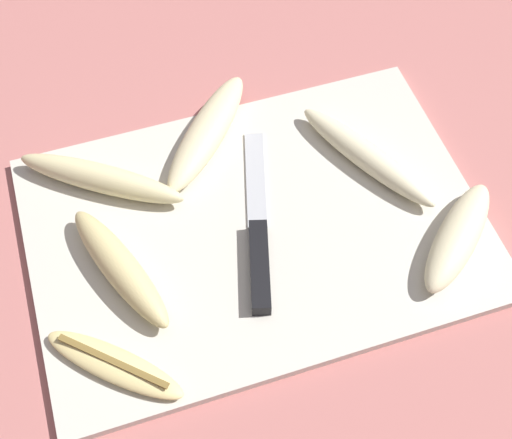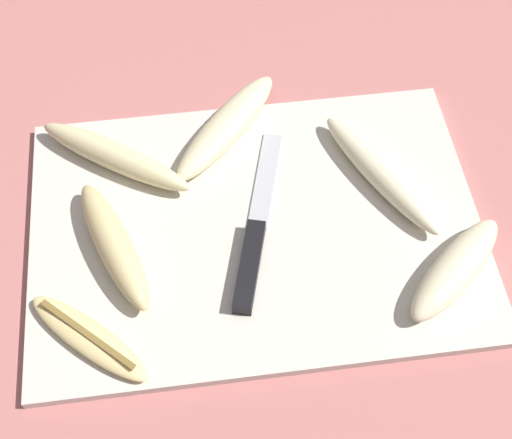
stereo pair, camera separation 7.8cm
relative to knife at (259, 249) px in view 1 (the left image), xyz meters
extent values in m
plane|color=#B76B66|center=(0.01, 0.04, -0.02)|extent=(4.00, 4.00, 0.00)
cube|color=beige|center=(0.01, 0.04, -0.01)|extent=(0.50, 0.35, 0.01)
cube|color=black|center=(-0.01, -0.02, 0.00)|extent=(0.05, 0.11, 0.02)
cube|color=#B7BABF|center=(0.03, 0.09, -0.01)|extent=(0.06, 0.13, 0.00)
ellipsoid|color=beige|center=(-0.01, 0.17, 0.01)|extent=(0.16, 0.17, 0.03)
ellipsoid|color=#DBC684|center=(-0.15, 0.02, 0.01)|extent=(0.09, 0.18, 0.04)
ellipsoid|color=beige|center=(0.16, 0.08, 0.01)|extent=(0.12, 0.19, 0.03)
ellipsoid|color=beige|center=(-0.14, 0.14, 0.01)|extent=(0.18, 0.14, 0.03)
ellipsoid|color=beige|center=(0.21, -0.06, 0.01)|extent=(0.14, 0.14, 0.03)
ellipsoid|color=#EDD689|center=(-0.18, -0.08, 0.00)|extent=(0.14, 0.13, 0.02)
cube|color=olive|center=(-0.18, -0.08, 0.01)|extent=(0.09, 0.09, 0.00)
camera|label=1|loc=(-0.12, -0.37, 0.66)|focal=50.00mm
camera|label=2|loc=(-0.05, -0.39, 0.66)|focal=50.00mm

